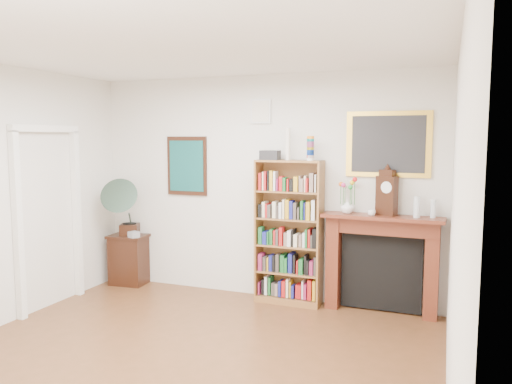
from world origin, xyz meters
TOP-DOWN VIEW (x-y plane):
  - room at (0.00, 0.00)m, footprint 4.51×5.01m
  - door_casing at (-2.21, 1.20)m, footprint 0.08×1.02m
  - teal_poster at (-1.05, 2.48)m, footprint 0.58×0.04m
  - small_picture at (0.00, 2.48)m, footprint 0.26×0.04m
  - gilt_painting at (1.55, 2.48)m, footprint 0.95×0.04m
  - bookshelf at (0.42, 2.33)m, footprint 0.81×0.29m
  - side_cabinet at (-1.88, 2.30)m, footprint 0.53×0.41m
  - fireplace at (1.52, 2.40)m, footprint 1.37×0.36m
  - gramophone at (-1.88, 2.20)m, footprint 0.68×0.75m
  - cd_stack at (-1.71, 2.19)m, footprint 0.16×0.16m
  - mantel_clock at (1.56, 2.37)m, footprint 0.25×0.20m
  - flower_vase at (1.12, 2.36)m, footprint 0.15×0.15m
  - teacup at (1.41, 2.27)m, footprint 0.09×0.09m
  - bottle_left at (1.89, 2.32)m, footprint 0.07×0.07m
  - bottle_right at (2.06, 2.38)m, footprint 0.06×0.06m

SIDE VIEW (x-z plane):
  - side_cabinet at x=-1.88m, z-range 0.00..0.69m
  - fireplace at x=1.52m, z-range 0.10..1.25m
  - cd_stack at x=-1.71m, z-range 0.69..0.77m
  - bookshelf at x=0.42m, z-range -0.03..1.99m
  - gramophone at x=-1.88m, z-range 0.74..1.54m
  - teacup at x=1.41m, z-range 1.15..1.22m
  - flower_vase at x=1.12m, z-range 1.15..1.31m
  - bottle_right at x=2.06m, z-range 1.15..1.35m
  - door_casing at x=-2.21m, z-range 0.18..2.35m
  - bottle_left at x=1.89m, z-range 1.15..1.39m
  - mantel_clock at x=1.56m, z-range 1.14..1.66m
  - room at x=0.00m, z-range -0.01..2.81m
  - teal_poster at x=-1.05m, z-range 1.26..2.04m
  - gilt_painting at x=1.55m, z-range 1.58..2.33m
  - small_picture at x=0.00m, z-range 2.20..2.50m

